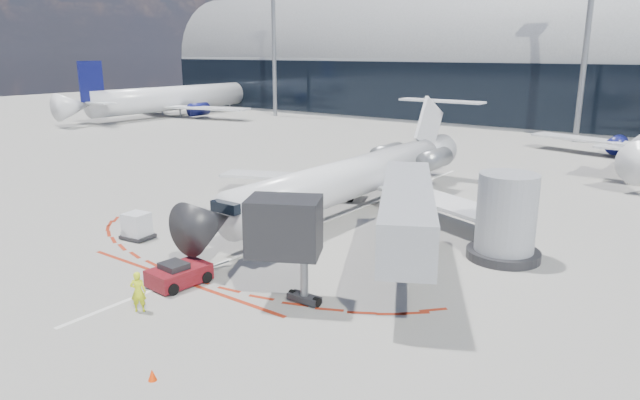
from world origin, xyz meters
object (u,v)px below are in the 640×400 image
Objects in this scene: pushback_tug at (179,274)px; ramp_worker at (138,292)px; regional_jet at (358,176)px; uld_container at (137,226)px.

ramp_worker is (0.97, -3.04, 0.41)m from pushback_tug.
regional_jet is 15.65× the size of uld_container.
pushback_tug is 2.42× the size of uld_container.
ramp_worker is at bearing -43.95° from uld_container.
pushback_tug is 2.48× the size of ramp_worker.
uld_container is at bearing 162.17° from pushback_tug.
regional_jet reaches higher than ramp_worker.
pushback_tug is at bearing -88.64° from regional_jet.
uld_container is (-7.19, -13.62, -1.70)m from regional_jet.
ramp_worker is (1.36, -19.80, -1.57)m from regional_jet.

